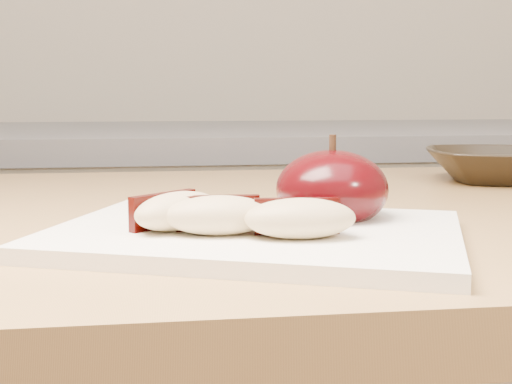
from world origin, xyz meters
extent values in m
cube|color=silver|center=(0.00, 1.20, 0.45)|extent=(2.40, 0.60, 0.90)
cube|color=slate|center=(0.00, 1.20, 0.92)|extent=(2.40, 0.62, 0.04)
cube|color=#A27E46|center=(0.00, 0.50, 0.88)|extent=(1.64, 0.64, 0.04)
cube|color=white|center=(0.03, 0.35, 0.91)|extent=(0.34, 0.30, 0.01)
ellipsoid|color=black|center=(0.09, 0.38, 0.93)|extent=(0.09, 0.09, 0.06)
cylinder|color=black|center=(0.09, 0.38, 0.97)|extent=(0.01, 0.01, 0.01)
ellipsoid|color=tan|center=(-0.03, 0.35, 0.92)|extent=(0.08, 0.07, 0.03)
cube|color=black|center=(-0.04, 0.36, 0.92)|extent=(0.05, 0.04, 0.02)
ellipsoid|color=tan|center=(0.00, 0.32, 0.92)|extent=(0.07, 0.04, 0.03)
cube|color=black|center=(0.00, 0.34, 0.92)|extent=(0.06, 0.01, 0.02)
ellipsoid|color=tan|center=(0.05, 0.30, 0.92)|extent=(0.08, 0.04, 0.03)
cube|color=black|center=(0.05, 0.32, 0.92)|extent=(0.06, 0.01, 0.02)
imported|color=black|center=(0.36, 0.65, 0.92)|extent=(0.19, 0.19, 0.04)
camera|label=1|loc=(-0.04, -0.14, 1.01)|focal=50.00mm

